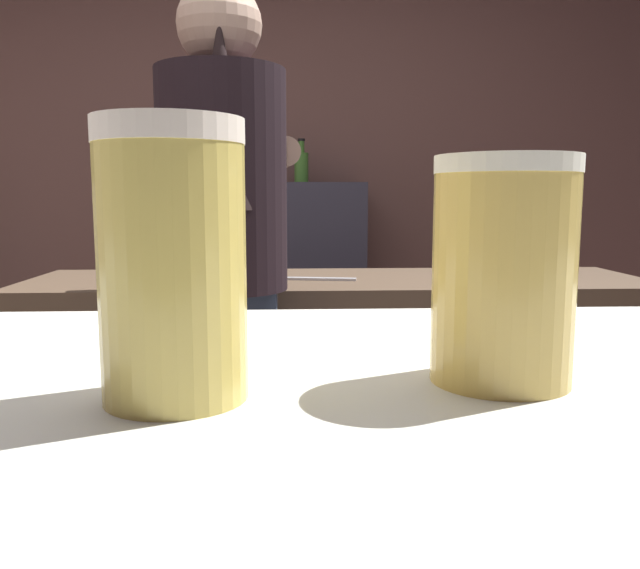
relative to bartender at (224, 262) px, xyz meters
name	(u,v)px	position (x,y,z in m)	size (l,w,h in m)	color
wall_back	(255,164)	(-0.01, 1.87, 0.35)	(5.20, 0.10, 2.70)	brown
prep_counter	(338,403)	(0.34, 0.46, -0.55)	(2.10, 0.60, 0.89)	#4E3D2D
back_shelf	(283,303)	(0.14, 1.59, -0.38)	(0.84, 0.36, 1.24)	#323140
bartender	(224,262)	(0.00, 0.00, 0.00)	(0.45, 0.53, 1.72)	#252F42
knife_block	(528,247)	(1.00, 0.44, 0.00)	(0.10, 0.08, 0.29)	brown
mixing_bowl	(151,274)	(-0.28, 0.41, -0.08)	(0.17, 0.17, 0.05)	silver
chefs_knife	(320,279)	(0.28, 0.41, -0.10)	(0.24, 0.03, 0.01)	silver
pint_glass_near	(503,271)	(0.30, -1.36, 0.13)	(0.08, 0.08, 0.13)	#DAB659
pint_glass_far	(173,262)	(0.11, -1.39, 0.14)	(0.08, 0.08, 0.15)	#D3BA58
bottle_hot_sauce	(301,166)	(0.24, 1.62, 0.33)	(0.07, 0.07, 0.22)	#437A2D
bottle_olive_oil	(225,169)	(-0.15, 1.62, 0.32)	(0.06, 0.06, 0.18)	black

